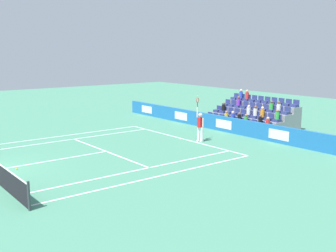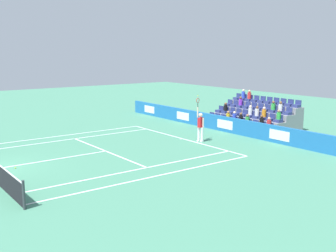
% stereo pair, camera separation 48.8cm
% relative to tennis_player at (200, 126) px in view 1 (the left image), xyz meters
% --- Properties ---
extents(line_baseline, '(10.97, 0.10, 0.01)m').
position_rel_tennis_player_xyz_m(line_baseline, '(1.30, 0.35, -0.99)').
color(line_baseline, white).
rests_on(line_baseline, ground).
extents(line_service, '(8.23, 0.10, 0.01)m').
position_rel_tennis_player_xyz_m(line_service, '(1.30, 5.84, -0.99)').
color(line_service, white).
rests_on(line_service, ground).
extents(line_centre_service, '(0.10, 6.40, 0.01)m').
position_rel_tennis_player_xyz_m(line_centre_service, '(1.30, 9.04, -0.99)').
color(line_centre_service, white).
rests_on(line_centre_service, ground).
extents(line_singles_sideline_left, '(0.10, 11.89, 0.01)m').
position_rel_tennis_player_xyz_m(line_singles_sideline_left, '(5.41, 6.30, -0.99)').
color(line_singles_sideline_left, white).
rests_on(line_singles_sideline_left, ground).
extents(line_singles_sideline_right, '(0.10, 11.89, 0.01)m').
position_rel_tennis_player_xyz_m(line_singles_sideline_right, '(-2.82, 6.30, -0.99)').
color(line_singles_sideline_right, white).
rests_on(line_singles_sideline_right, ground).
extents(line_doubles_sideline_left, '(0.10, 11.89, 0.01)m').
position_rel_tennis_player_xyz_m(line_doubles_sideline_left, '(6.78, 6.30, -0.99)').
color(line_doubles_sideline_left, white).
rests_on(line_doubles_sideline_left, ground).
extents(line_doubles_sideline_right, '(0.10, 11.89, 0.01)m').
position_rel_tennis_player_xyz_m(line_doubles_sideline_right, '(-4.19, 6.30, -0.99)').
color(line_doubles_sideline_right, white).
rests_on(line_doubles_sideline_right, ground).
extents(line_centre_mark, '(0.10, 0.20, 0.01)m').
position_rel_tennis_player_xyz_m(line_centre_mark, '(1.30, 0.45, -0.99)').
color(line_centre_mark, white).
rests_on(line_centre_mark, ground).
extents(sponsor_barrier, '(23.06, 0.22, 1.05)m').
position_rel_tennis_player_xyz_m(sponsor_barrier, '(1.30, -3.47, -0.46)').
color(sponsor_barrier, '#1E66AD').
rests_on(sponsor_barrier, ground).
extents(tennis_player, '(0.54, 0.42, 2.85)m').
position_rel_tennis_player_xyz_m(tennis_player, '(0.00, 0.00, 0.00)').
color(tennis_player, white).
rests_on(tennis_player, ground).
extents(stadium_stand, '(6.20, 3.80, 2.57)m').
position_rel_tennis_player_xyz_m(stadium_stand, '(1.29, -6.40, -0.30)').
color(stadium_stand, gray).
rests_on(stadium_stand, ground).
extents(loose_tennis_ball, '(0.07, 0.07, 0.07)m').
position_rel_tennis_player_xyz_m(loose_tennis_ball, '(0.80, 10.94, -0.96)').
color(loose_tennis_ball, '#D1E533').
rests_on(loose_tennis_ball, ground).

